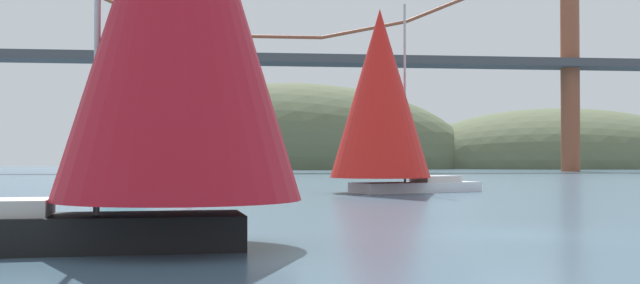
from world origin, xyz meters
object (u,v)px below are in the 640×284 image
(sailboat_teal_sail, at_px, (124,114))
(sailboat_red_spinnaker, at_px, (382,97))
(channel_buoy, at_px, (189,192))
(sailboat_crimson_sail, at_px, (172,10))

(sailboat_teal_sail, distance_m, sailboat_red_spinnaker, 21.30)
(sailboat_teal_sail, bearing_deg, sailboat_red_spinnaker, -40.82)
(channel_buoy, bearing_deg, sailboat_red_spinnaker, 29.72)
(sailboat_red_spinnaker, bearing_deg, sailboat_crimson_sail, -110.61)
(sailboat_crimson_sail, bearing_deg, sailboat_red_spinnaker, 69.39)
(sailboat_teal_sail, xyz_separation_m, channel_buoy, (5.51, -19.98, -4.84))
(sailboat_teal_sail, height_order, channel_buoy, sailboat_teal_sail)
(sailboat_red_spinnaker, distance_m, sailboat_crimson_sail, 28.71)
(channel_buoy, bearing_deg, sailboat_crimson_sail, -88.62)
(sailboat_crimson_sail, relative_size, channel_buoy, 4.01)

